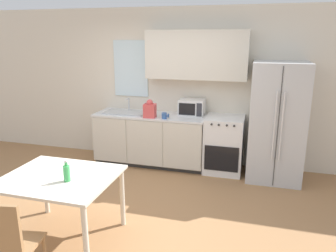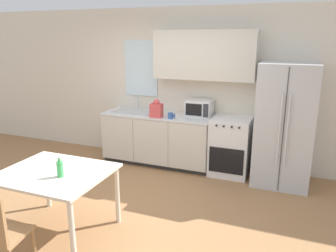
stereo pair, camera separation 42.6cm
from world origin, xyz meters
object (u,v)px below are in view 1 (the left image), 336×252
at_px(coffee_mug, 165,116).
at_px(dining_chair_near, 8,242).
at_px(microwave, 192,107).
at_px(refrigerator, 277,122).
at_px(dining_table, 60,184).
at_px(drink_bottle, 67,173).
at_px(oven_range, 224,144).

relative_size(coffee_mug, dining_chair_near, 0.13).
xyz_separation_m(microwave, coffee_mug, (-0.38, -0.36, -0.09)).
xyz_separation_m(refrigerator, dining_table, (-2.31, -2.37, -0.26)).
relative_size(microwave, drink_bottle, 1.86).
distance_m(oven_range, microwave, 0.83).
height_order(oven_range, coffee_mug, coffee_mug).
bearing_deg(refrigerator, drink_bottle, -131.32).
xyz_separation_m(refrigerator, dining_chair_near, (-2.26, -3.24, -0.39)).
bearing_deg(dining_chair_near, refrigerator, 44.98).
xyz_separation_m(microwave, dining_chair_near, (-0.87, -3.43, -0.50)).
bearing_deg(dining_table, oven_range, 58.25).
xyz_separation_m(coffee_mug, dining_table, (-0.54, -2.20, -0.29)).
distance_m(refrigerator, dining_table, 3.32).
bearing_deg(microwave, coffee_mug, -136.74).
distance_m(refrigerator, coffee_mug, 1.77).
relative_size(refrigerator, microwave, 4.30).
bearing_deg(drink_bottle, dining_table, 151.41).
bearing_deg(coffee_mug, oven_range, 13.64).
bearing_deg(microwave, refrigerator, -7.75).
height_order(coffee_mug, dining_table, coffee_mug).
bearing_deg(dining_chair_near, coffee_mug, 70.75).
distance_m(dining_table, dining_chair_near, 0.88).
bearing_deg(refrigerator, microwave, 172.25).
relative_size(oven_range, refrigerator, 0.51).
bearing_deg(microwave, drink_bottle, -106.30).
height_order(microwave, drink_bottle, microwave).
height_order(microwave, coffee_mug, microwave).
relative_size(refrigerator, coffee_mug, 15.32).
distance_m(dining_table, drink_bottle, 0.26).
distance_m(oven_range, dining_table, 2.87).
height_order(dining_chair_near, drink_bottle, drink_bottle).
relative_size(oven_range, microwave, 2.18).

